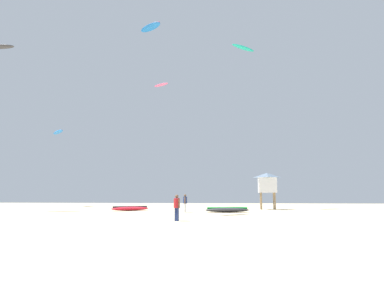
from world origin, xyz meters
name	(u,v)px	position (x,y,z in m)	size (l,w,h in m)	color
ground_plane	(133,231)	(0.00, 0.00, 0.00)	(120.00, 120.00, 0.00)	beige
person_foreground	(177,206)	(0.91, 6.37, 0.94)	(0.44, 0.37, 1.61)	navy
person_midground	(185,202)	(-0.19, 17.84, 0.98)	(0.38, 0.56, 1.68)	silver
kite_grounded_near	(227,210)	(3.73, 18.25, 0.24)	(4.23, 1.89, 0.52)	#2D2D33
kite_grounded_mid	(130,208)	(-6.38, 20.91, 0.23)	(3.90, 3.38, 0.49)	red
lifeguard_tower	(267,182)	(8.12, 26.26, 3.05)	(2.30, 2.30, 4.15)	#8C704C
kite_aloft_0	(150,27)	(-8.14, 35.33, 27.33)	(4.26, 3.60, 0.79)	blue
kite_aloft_1	(243,48)	(5.78, 28.29, 20.27)	(3.49, 3.41, 0.62)	#19B29E
kite_aloft_2	(58,132)	(-21.66, 34.09, 10.94)	(3.37, 3.79, 0.64)	blue
kite_aloft_4	(161,85)	(-5.90, 33.24, 17.37)	(2.65, 2.07, 0.27)	#E5598C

